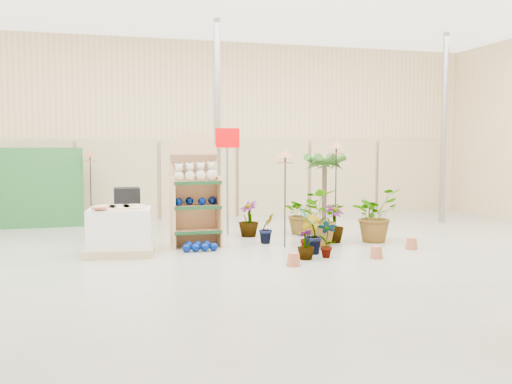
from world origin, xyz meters
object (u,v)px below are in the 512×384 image
(display_shelf, at_px, (195,193))
(bird_table_front, at_px, (285,157))
(pallet_stack, at_px, (120,231))
(potted_plant_2, at_px, (317,218))

(display_shelf, distance_m, bird_table_front, 1.79)
(pallet_stack, distance_m, bird_table_front, 3.16)
(display_shelf, height_order, pallet_stack, display_shelf)
(display_shelf, distance_m, pallet_stack, 1.58)
(bird_table_front, height_order, potted_plant_2, bird_table_front)
(display_shelf, bearing_deg, potted_plant_2, -14.53)
(bird_table_front, bearing_deg, potted_plant_2, 6.47)
(pallet_stack, bearing_deg, display_shelf, 29.19)
(potted_plant_2, bearing_deg, display_shelf, 165.95)
(display_shelf, xyz_separation_m, potted_plant_2, (2.20, -0.55, -0.46))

